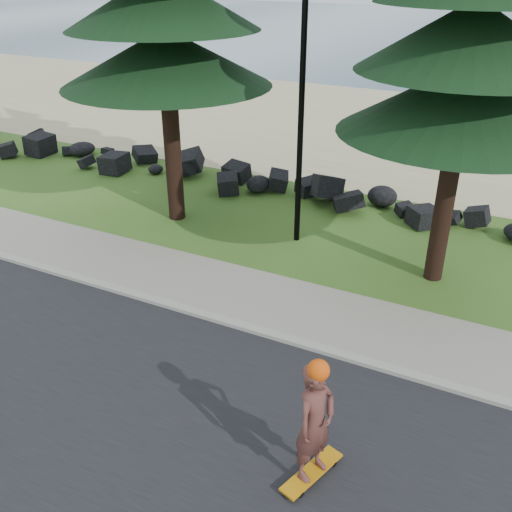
% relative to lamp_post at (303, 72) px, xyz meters
% --- Properties ---
extents(ground, '(160.00, 160.00, 0.00)m').
position_rel_lamp_post_xyz_m(ground, '(0.00, -3.20, -4.13)').
color(ground, '#3A5A1C').
rests_on(ground, ground).
extents(road, '(160.00, 7.00, 0.02)m').
position_rel_lamp_post_xyz_m(road, '(0.00, -7.70, -4.12)').
color(road, black).
rests_on(road, ground).
extents(kerb, '(160.00, 0.20, 0.10)m').
position_rel_lamp_post_xyz_m(kerb, '(0.00, -4.10, -4.08)').
color(kerb, '#9C9B8D').
rests_on(kerb, ground).
extents(sidewalk, '(160.00, 2.00, 0.08)m').
position_rel_lamp_post_xyz_m(sidewalk, '(0.00, -3.00, -4.09)').
color(sidewalk, gray).
rests_on(sidewalk, ground).
extents(beach_sand, '(160.00, 15.00, 0.01)m').
position_rel_lamp_post_xyz_m(beach_sand, '(0.00, 11.30, -4.13)').
color(beach_sand, tan).
rests_on(beach_sand, ground).
extents(ocean, '(160.00, 58.00, 0.01)m').
position_rel_lamp_post_xyz_m(ocean, '(0.00, 47.80, -4.13)').
color(ocean, '#31535E').
rests_on(ocean, ground).
extents(seawall_boulders, '(60.00, 2.40, 1.10)m').
position_rel_lamp_post_xyz_m(seawall_boulders, '(0.00, 2.40, -4.13)').
color(seawall_boulders, black).
rests_on(seawall_boulders, ground).
extents(lamp_post, '(0.25, 0.14, 8.14)m').
position_rel_lamp_post_xyz_m(lamp_post, '(0.00, 0.00, 0.00)').
color(lamp_post, black).
rests_on(lamp_post, ground).
extents(skateboarder, '(0.61, 1.11, 2.01)m').
position_rel_lamp_post_xyz_m(skateboarder, '(3.13, -6.83, -3.12)').
color(skateboarder, '#C77C0B').
rests_on(skateboarder, ground).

